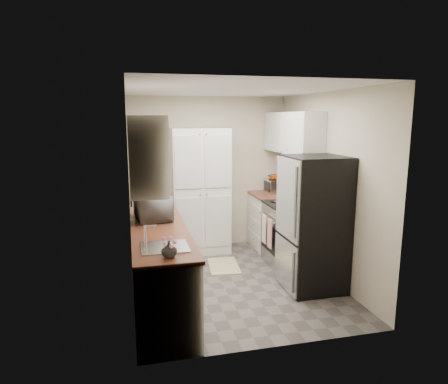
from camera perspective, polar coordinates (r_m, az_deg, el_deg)
The scene contains 16 objects.
ground at distance 5.48m, azimuth 1.29°, elevation -12.62°, with size 3.20×3.20×0.00m, color #56514C.
room_shell at distance 5.05m, azimuth 1.20°, elevation 4.52°, with size 2.64×3.24×2.52m.
pantry_cabinet at distance 6.39m, azimuth -3.43°, elevation 0.11°, with size 0.90×0.55×2.00m, color silver.
base_cabinet_left at distance 4.77m, azimuth -9.10°, elevation -10.69°, with size 0.60×2.30×0.88m, color silver.
countertop_left at distance 4.62m, azimuth -9.26°, elevation -5.37°, with size 0.63×2.33×0.04m, color brown.
base_cabinet_right at distance 6.70m, azimuth 6.91°, elevation -4.36°, with size 0.60×0.80×0.88m, color silver.
countertop_right at distance 6.60m, azimuth 7.00°, elevation -0.50°, with size 0.63×0.83×0.04m, color brown.
electric_range at distance 5.97m, azimuth 9.47°, elevation -5.92°, with size 0.71×0.78×1.13m.
refrigerator at distance 5.16m, azimuth 12.70°, elevation -4.39°, with size 0.70×0.72×1.70m, color #B7B7BC.
microwave at distance 5.02m, azimuth -10.08°, elevation -1.91°, with size 0.61×0.41×0.33m, color #A8A7AD.
wine_bottle at distance 5.46m, azimuth -11.61°, elevation -1.36°, with size 0.07×0.07×0.26m, color black.
flower_vase at distance 3.65m, azimuth -7.84°, elevation -8.12°, with size 0.14×0.14×0.15m, color silver.
cutting_board at distance 5.67m, azimuth -8.37°, elevation -0.48°, with size 0.02×0.26×0.32m, color #3B8143.
toaster_oven at distance 6.74m, azimuth 7.39°, elevation 0.86°, with size 0.30×0.38×0.22m, color silver.
fruit_basket at distance 6.71m, azimuth 7.35°, elevation 2.23°, with size 0.26×0.26×0.11m, color #E84900, non-canonical shape.
kitchen_mat at distance 6.00m, azimuth -0.05°, elevation -10.47°, with size 0.43×0.68×0.01m, color #C8BD86.
Camera 1 is at (-1.30, -4.87, 2.16)m, focal length 32.00 mm.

